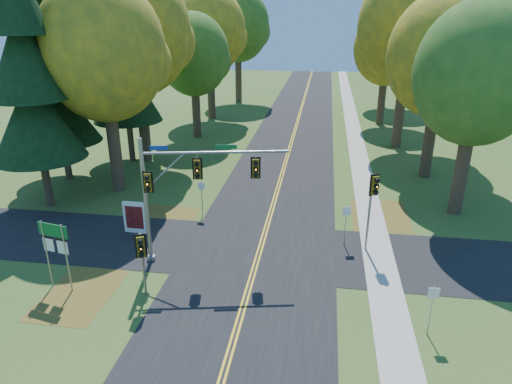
# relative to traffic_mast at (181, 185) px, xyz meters

# --- Properties ---
(ground) EXTENTS (160.00, 160.00, 0.00)m
(ground) POSITION_rel_traffic_mast_xyz_m (3.62, -0.40, -4.15)
(ground) COLOR #31551E
(ground) RESTS_ON ground
(road_main) EXTENTS (8.00, 160.00, 0.02)m
(road_main) POSITION_rel_traffic_mast_xyz_m (3.62, -0.40, -4.14)
(road_main) COLOR black
(road_main) RESTS_ON ground
(road_cross) EXTENTS (60.00, 6.00, 0.02)m
(road_cross) POSITION_rel_traffic_mast_xyz_m (3.62, 1.60, -4.14)
(road_cross) COLOR black
(road_cross) RESTS_ON ground
(centerline_left) EXTENTS (0.10, 160.00, 0.01)m
(centerline_left) POSITION_rel_traffic_mast_xyz_m (3.52, -0.40, -4.13)
(centerline_left) COLOR gold
(centerline_left) RESTS_ON road_main
(centerline_right) EXTENTS (0.10, 160.00, 0.01)m
(centerline_right) POSITION_rel_traffic_mast_xyz_m (3.72, -0.40, -4.13)
(centerline_right) COLOR gold
(centerline_right) RESTS_ON road_main
(sidewalk_east) EXTENTS (1.60, 160.00, 0.06)m
(sidewalk_east) POSITION_rel_traffic_mast_xyz_m (9.82, -0.40, -4.12)
(sidewalk_east) COLOR #9E998E
(sidewalk_east) RESTS_ON ground
(leaf_patch_w_near) EXTENTS (4.00, 6.00, 0.00)m
(leaf_patch_w_near) POSITION_rel_traffic_mast_xyz_m (-2.88, 3.60, -4.14)
(leaf_patch_w_near) COLOR brown
(leaf_patch_w_near) RESTS_ON ground
(leaf_patch_e) EXTENTS (3.50, 8.00, 0.00)m
(leaf_patch_e) POSITION_rel_traffic_mast_xyz_m (10.42, 5.60, -4.14)
(leaf_patch_e) COLOR brown
(leaf_patch_e) RESTS_ON ground
(leaf_patch_w_far) EXTENTS (3.00, 5.00, 0.00)m
(leaf_patch_w_far) POSITION_rel_traffic_mast_xyz_m (-3.88, -3.40, -4.14)
(leaf_patch_w_far) COLOR brown
(leaf_patch_w_far) RESTS_ON ground
(tree_w_a) EXTENTS (8.00, 8.00, 14.15)m
(tree_w_a) POSITION_rel_traffic_mast_xyz_m (-7.51, 8.98, 5.33)
(tree_w_a) COLOR #38281C
(tree_w_a) RESTS_ON ground
(tree_e_a) EXTENTS (7.20, 7.20, 12.73)m
(tree_e_a) POSITION_rel_traffic_mast_xyz_m (15.19, 8.37, 4.38)
(tree_e_a) COLOR #38281C
(tree_e_a) RESTS_ON ground
(tree_w_b) EXTENTS (8.60, 8.60, 15.38)m
(tree_w_b) POSITION_rel_traffic_mast_xyz_m (-8.10, 15.89, 6.22)
(tree_w_b) COLOR #38281C
(tree_w_b) RESTS_ON ground
(tree_e_b) EXTENTS (7.60, 7.60, 13.33)m
(tree_e_b) POSITION_rel_traffic_mast_xyz_m (14.59, 15.18, 4.75)
(tree_e_b) COLOR #38281C
(tree_e_b) RESTS_ON ground
(tree_w_c) EXTENTS (6.80, 6.80, 11.91)m
(tree_w_c) POSITION_rel_traffic_mast_xyz_m (-5.92, 24.07, 3.79)
(tree_w_c) COLOR #38281C
(tree_w_c) RESTS_ON ground
(tree_e_c) EXTENTS (8.80, 8.80, 15.79)m
(tree_e_c) POSITION_rel_traffic_mast_xyz_m (13.50, 23.29, 6.51)
(tree_e_c) COLOR #38281C
(tree_e_c) RESTS_ON ground
(tree_w_d) EXTENTS (8.20, 8.20, 14.56)m
(tree_w_d) POSITION_rel_traffic_mast_xyz_m (-6.51, 32.78, 5.63)
(tree_w_d) COLOR #38281C
(tree_w_d) RESTS_ON ground
(tree_e_d) EXTENTS (7.00, 7.00, 12.32)m
(tree_e_d) POSITION_rel_traffic_mast_xyz_m (12.88, 32.47, 4.09)
(tree_e_d) COLOR #38281C
(tree_e_d) RESTS_ON ground
(tree_w_e) EXTENTS (8.40, 8.40, 14.97)m
(tree_w_e) POSITION_rel_traffic_mast_xyz_m (-5.30, 43.69, 5.92)
(tree_w_e) COLOR #38281C
(tree_w_e) RESTS_ON ground
(tree_e_e) EXTENTS (7.80, 7.80, 13.74)m
(tree_e_e) POSITION_rel_traffic_mast_xyz_m (14.09, 43.18, 5.04)
(tree_e_e) COLOR #38281C
(tree_e_e) RESTS_ON ground
(pine_a) EXTENTS (5.60, 5.60, 19.48)m
(pine_a) POSITION_rel_traffic_mast_xyz_m (-10.88, 5.60, 5.03)
(pine_a) COLOR #38281C
(pine_a) RESTS_ON ground
(pine_b) EXTENTS (5.60, 5.60, 17.31)m
(pine_b) POSITION_rel_traffic_mast_xyz_m (-12.38, 10.60, 4.01)
(pine_b) COLOR #38281C
(pine_b) RESTS_ON ground
(pine_c) EXTENTS (5.60, 5.60, 20.56)m
(pine_c) POSITION_rel_traffic_mast_xyz_m (-9.38, 15.60, 5.54)
(pine_c) COLOR #38281C
(pine_c) RESTS_ON ground
(traffic_mast) EXTENTS (7.00, 1.82, 6.45)m
(traffic_mast) POSITION_rel_traffic_mast_xyz_m (0.00, 0.00, 0.00)
(traffic_mast) COLOR gray
(traffic_mast) RESTS_ON ground
(east_signal_pole) EXTENTS (0.47, 0.58, 4.38)m
(east_signal_pole) POSITION_rel_traffic_mast_xyz_m (9.28, 2.30, -0.83)
(east_signal_pole) COLOR gray
(east_signal_pole) RESTS_ON ground
(ped_signal_pole) EXTENTS (0.47, 0.57, 3.14)m
(ped_signal_pole) POSITION_rel_traffic_mast_xyz_m (-0.81, -3.39, -1.81)
(ped_signal_pole) COLOR gray
(ped_signal_pole) RESTS_ON ground
(route_sign_cluster) EXTENTS (1.54, 0.36, 3.35)m
(route_sign_cluster) POSITION_rel_traffic_mast_xyz_m (-4.88, -3.29, -1.79)
(route_sign_cluster) COLOR gray
(route_sign_cluster) RESTS_ON ground
(info_kiosk) EXTENTS (1.37, 0.26, 1.88)m
(info_kiosk) POSITION_rel_traffic_mast_xyz_m (-3.71, 2.62, -3.21)
(info_kiosk) COLOR white
(info_kiosk) RESTS_ON ground
(reg_sign_e_north) EXTENTS (0.44, 0.16, 2.34)m
(reg_sign_e_north) POSITION_rel_traffic_mast_xyz_m (8.09, 2.89, -2.55)
(reg_sign_e_north) COLOR gray
(reg_sign_e_north) RESTS_ON ground
(reg_sign_e_south) EXTENTS (0.43, 0.08, 2.22)m
(reg_sign_e_south) POSITION_rel_traffic_mast_xyz_m (11.12, -4.14, -2.63)
(reg_sign_e_south) COLOR gray
(reg_sign_e_south) RESTS_ON ground
(reg_sign_w) EXTENTS (0.43, 0.10, 2.25)m
(reg_sign_w) POSITION_rel_traffic_mast_xyz_m (-0.58, 5.59, -2.61)
(reg_sign_w) COLOR gray
(reg_sign_w) RESTS_ON ground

